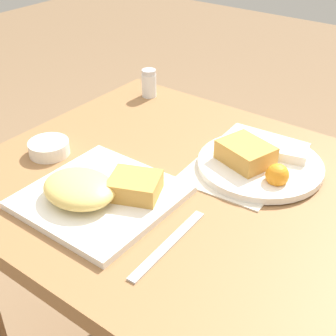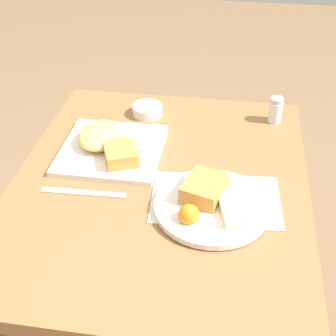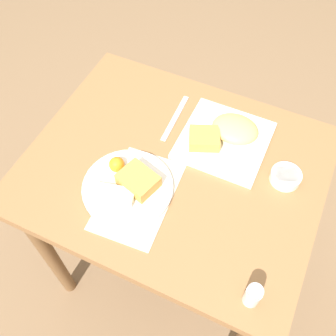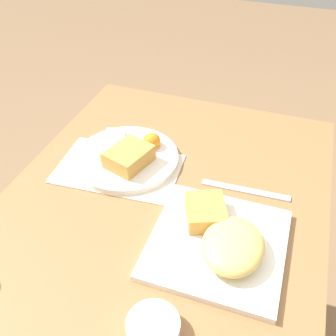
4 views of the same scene
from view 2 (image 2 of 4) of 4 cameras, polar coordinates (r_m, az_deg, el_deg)
dining_table at (r=1.17m, az=-0.93°, el=-6.26°), size 0.84×0.69×0.78m
menu_card at (r=1.04m, az=5.82°, el=-3.82°), size 0.20×0.30×0.00m
plate_square_near at (r=1.19m, az=-7.25°, el=2.83°), size 0.25×0.25×0.06m
plate_oval_far at (r=1.01m, az=5.17°, el=-4.25°), size 0.25×0.25×0.05m
sauce_ramekin at (r=1.34m, az=-2.54°, el=7.11°), size 0.08×0.08×0.03m
salt_shaker at (r=1.33m, az=12.95°, el=6.74°), size 0.04×0.04×0.07m
butter_knife at (r=1.07m, az=-10.29°, el=-2.99°), size 0.02×0.19×0.00m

